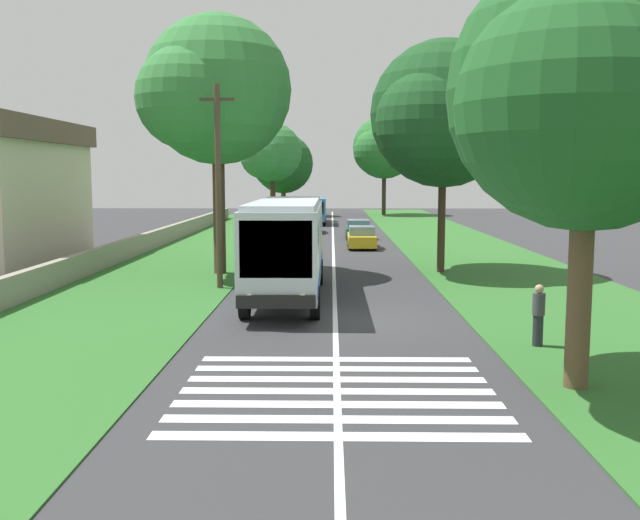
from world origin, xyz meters
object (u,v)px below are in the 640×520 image
trailing_minibus_0 (315,208)px  roadside_tree_right_2 (577,101)px  trailing_car_1 (358,230)px  trailing_car_0 (362,238)px  roadside_tree_left_0 (270,154)px  roadside_tree_right_0 (439,119)px  utility_pole (218,184)px  roadside_tree_right_1 (382,149)px  coach_bus (287,242)px  pedestrian (538,314)px  trailing_car_2 (310,225)px  roadside_tree_left_1 (282,165)px  roadside_tree_left_2 (213,95)px

trailing_minibus_0 → roadside_tree_right_2: 53.52m
trailing_car_1 → trailing_minibus_0: bearing=13.0°
trailing_car_0 → roadside_tree_left_0: (28.15, 8.25, 6.20)m
trailing_minibus_0 → roadside_tree_left_0: size_ratio=0.60×
roadside_tree_right_0 → utility_pole: bearing=118.2°
roadside_tree_right_1 → utility_pole: 57.17m
coach_bus → utility_pole: utility_pole is taller
trailing_car_0 → pedestrian: 26.98m
roadside_tree_right_0 → trailing_car_2: bearing=15.9°
roadside_tree_right_0 → coach_bus: bearing=138.0°
pedestrian → coach_bus: bearing=43.6°
roadside_tree_left_1 → roadside_tree_right_2: (-67.61, -10.93, 0.32)m
roadside_tree_left_1 → roadside_tree_left_2: (-49.35, -0.26, 2.50)m
trailing_car_2 → utility_pole: utility_pole is taller
trailing_car_2 → roadside_tree_right_1: 28.78m
roadside_tree_left_2 → trailing_car_2: bearing=-8.6°
coach_bus → pedestrian: (-7.66, -7.29, -1.24)m
trailing_car_1 → roadside_tree_left_2: 21.89m
trailing_minibus_0 → utility_pole: size_ratio=0.73×
trailing_car_1 → roadside_tree_right_2: (-37.33, -3.19, 5.54)m
trailing_minibus_0 → pedestrian: bearing=-171.6°
trailing_car_0 → pedestrian: size_ratio=2.54×
roadside_tree_left_0 → roadside_tree_right_2: roadside_tree_left_0 is taller
trailing_car_2 → roadside_tree_right_1: size_ratio=0.37×
roadside_tree_left_0 → roadside_tree_right_1: size_ratio=0.86×
roadside_tree_right_1 → roadside_tree_left_1: bearing=100.3°
utility_pole → trailing_car_1: bearing=-15.6°
roadside_tree_left_0 → roadside_tree_right_0: bearing=-164.0°
roadside_tree_right_1 → roadside_tree_left_2: bearing=167.4°
trailing_car_1 → utility_pole: 24.81m
coach_bus → roadside_tree_left_2: size_ratio=0.93×
trailing_minibus_0 → pedestrian: 49.69m
roadside_tree_left_2 → utility_pole: bearing=-169.0°
trailing_car_1 → roadside_tree_left_0: 23.65m
pedestrian → roadside_tree_left_1: bearing=10.1°
coach_bus → trailing_car_1: (25.95, -3.65, -1.48)m
trailing_car_2 → pedestrian: pedestrian is taller
utility_pole → pedestrian: size_ratio=4.89×
trailing_car_2 → roadside_tree_left_2: size_ratio=0.36×
trailing_car_1 → roadside_tree_left_0: size_ratio=0.43×
trailing_car_0 → pedestrian: (-26.73, -3.66, 0.24)m
trailing_minibus_0 → roadside_tree_left_2: (-34.62, 3.90, 6.84)m
roadside_tree_right_1 → trailing_car_1: bearing=172.9°
trailing_minibus_0 → roadside_tree_left_0: (5.71, 4.70, 5.32)m
roadside_tree_left_2 → roadside_tree_left_0: bearing=1.1°
trailing_minibus_0 → roadside_tree_right_1: 19.54m
trailing_minibus_0 → roadside_tree_left_2: roadside_tree_left_2 is taller
trailing_car_2 → roadside_tree_right_2: bearing=-170.8°
trailing_car_2 → roadside_tree_right_0: roadside_tree_right_0 is taller
roadside_tree_right_0 → roadside_tree_left_0: bearing=16.0°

